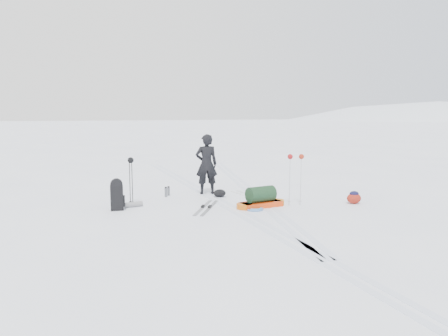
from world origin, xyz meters
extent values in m
plane|color=white|center=(0.00, 0.00, 0.00)|extent=(200.00, 200.00, 0.00)
cube|color=silver|center=(-0.12, 0.00, 0.00)|extent=(1.40, 17.97, 0.01)
cube|color=silver|center=(0.12, 0.00, 0.00)|extent=(1.40, 17.97, 0.01)
cube|color=silver|center=(1.28, 2.00, 0.00)|extent=(2.09, 13.88, 0.01)
cube|color=silver|center=(1.52, 2.00, 0.00)|extent=(2.09, 13.88, 0.01)
imported|color=black|center=(-0.09, 1.38, 0.90)|extent=(0.69, 0.48, 1.80)
cube|color=red|center=(0.82, -0.75, 0.07)|extent=(1.17, 0.69, 0.14)
cylinder|color=#C96A0B|center=(1.31, -0.64, 0.07)|extent=(0.48, 0.48, 0.14)
cylinder|color=#CE5B0C|center=(0.32, -0.86, 0.07)|extent=(0.48, 0.48, 0.14)
cylinder|color=black|center=(0.82, -0.75, 0.34)|extent=(0.80, 0.55, 0.40)
cube|color=black|center=(-2.78, -0.05, 0.31)|extent=(0.32, 0.24, 0.63)
cylinder|color=black|center=(-2.78, -0.05, 0.65)|extent=(0.32, 0.23, 0.30)
cube|color=black|center=(-2.62, -0.04, 0.22)|extent=(0.08, 0.16, 0.27)
cylinder|color=slate|center=(-2.36, 0.20, 0.07)|extent=(0.51, 0.23, 0.13)
cylinder|color=black|center=(-2.41, 0.44, 0.59)|extent=(0.02, 0.02, 1.18)
cylinder|color=black|center=(-2.35, 0.39, 0.59)|extent=(0.02, 0.02, 1.18)
torus|color=black|center=(-2.41, 0.44, 0.09)|extent=(0.10, 0.10, 0.01)
torus|color=black|center=(-2.35, 0.39, 0.09)|extent=(0.10, 0.10, 0.01)
sphere|color=black|center=(-2.38, 0.41, 1.20)|extent=(0.16, 0.16, 0.16)
cylinder|color=silver|center=(1.61, -0.78, 0.64)|extent=(0.02, 0.02, 1.27)
cylinder|color=silver|center=(1.90, -0.84, 0.64)|extent=(0.02, 0.02, 1.27)
torus|color=#B0B3B7|center=(1.61, -0.78, 0.10)|extent=(0.10, 0.10, 0.01)
torus|color=silver|center=(1.90, -0.84, 0.10)|extent=(0.10, 0.10, 0.01)
sphere|color=maroon|center=(1.61, -0.78, 1.29)|extent=(0.14, 0.14, 0.14)
sphere|color=maroon|center=(1.90, -0.84, 1.29)|extent=(0.14, 0.14, 0.14)
cube|color=gray|center=(-0.49, -0.50, 0.01)|extent=(0.90, 1.63, 0.02)
cube|color=#94989C|center=(-0.65, -0.42, 0.01)|extent=(0.90, 1.63, 0.02)
cube|color=black|center=(-0.49, -0.50, 0.04)|extent=(0.14, 0.19, 0.05)
cube|color=black|center=(-0.65, -0.42, 0.04)|extent=(0.14, 0.19, 0.05)
cube|color=silver|center=(0.95, 0.61, 0.01)|extent=(0.50, 1.89, 0.02)
cube|color=silver|center=(1.14, 0.65, 0.01)|extent=(0.50, 1.89, 0.02)
cube|color=black|center=(0.95, 0.61, 0.04)|extent=(0.11, 0.20, 0.05)
cube|color=black|center=(1.14, 0.65, 0.04)|extent=(0.11, 0.20, 0.05)
torus|color=#4E7EBF|center=(0.54, -1.02, 0.02)|extent=(0.46, 0.46, 0.05)
torus|color=#55AAD0|center=(0.56, -0.98, 0.03)|extent=(0.36, 0.36, 0.04)
ellipsoid|color=maroon|center=(3.37, -1.08, 0.14)|extent=(0.42, 0.33, 0.29)
ellipsoid|color=black|center=(3.37, -1.08, 0.27)|extent=(0.27, 0.22, 0.14)
cylinder|color=#5B5F63|center=(-1.33, 1.28, 0.13)|extent=(0.09, 0.09, 0.26)
cylinder|color=#595C61|center=(-1.22, 1.47, 0.12)|extent=(0.09, 0.09, 0.24)
cylinder|color=black|center=(-1.33, 1.28, 0.28)|extent=(0.08, 0.08, 0.03)
cylinder|color=black|center=(-1.22, 1.47, 0.26)|extent=(0.08, 0.08, 0.03)
ellipsoid|color=black|center=(0.15, 0.81, 0.11)|extent=(0.42, 0.35, 0.22)
camera|label=1|loc=(-3.29, -11.10, 2.49)|focal=35.00mm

